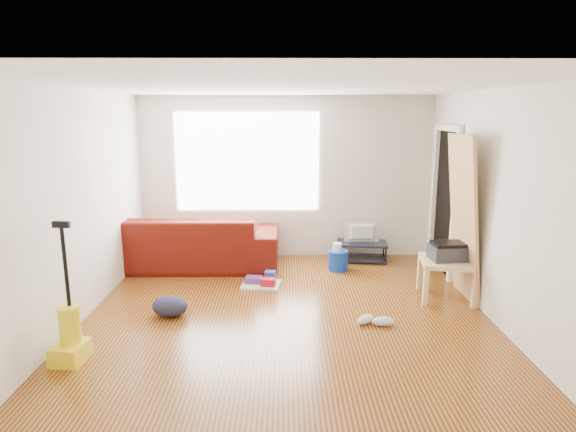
{
  "coord_description": "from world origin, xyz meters",
  "views": [
    {
      "loc": [
        -0.03,
        -4.93,
        2.24
      ],
      "look_at": [
        0.01,
        0.6,
        1.05
      ],
      "focal_mm": 30.0,
      "sensor_mm": 36.0,
      "label": 1
    }
  ],
  "objects_px": {
    "sofa": "(188,266)",
    "tv_stand": "(362,251)",
    "backpack": "(170,315)",
    "cleaning_tray": "(262,282)",
    "bucket": "(338,270)",
    "vacuum": "(70,336)",
    "side_table": "(447,266)"
  },
  "relations": [
    {
      "from": "sofa",
      "to": "tv_stand",
      "type": "bearing_deg",
      "value": -174.18
    },
    {
      "from": "tv_stand",
      "to": "backpack",
      "type": "height_order",
      "value": "tv_stand"
    },
    {
      "from": "tv_stand",
      "to": "cleaning_tray",
      "type": "xyz_separation_m",
      "value": [
        -1.49,
        -1.14,
        -0.1
      ]
    },
    {
      "from": "sofa",
      "to": "tv_stand",
      "type": "distance_m",
      "value": 2.67
    },
    {
      "from": "sofa",
      "to": "cleaning_tray",
      "type": "height_order",
      "value": "sofa"
    },
    {
      "from": "bucket",
      "to": "vacuum",
      "type": "height_order",
      "value": "vacuum"
    },
    {
      "from": "side_table",
      "to": "bucket",
      "type": "relative_size",
      "value": 2.42
    },
    {
      "from": "side_table",
      "to": "bucket",
      "type": "xyz_separation_m",
      "value": [
        -1.2,
        1.1,
        -0.42
      ]
    },
    {
      "from": "tv_stand",
      "to": "sofa",
      "type": "bearing_deg",
      "value": -167.31
    },
    {
      "from": "side_table",
      "to": "bucket",
      "type": "height_order",
      "value": "side_table"
    },
    {
      "from": "tv_stand",
      "to": "bucket",
      "type": "height_order",
      "value": "tv_stand"
    },
    {
      "from": "tv_stand",
      "to": "side_table",
      "type": "xyz_separation_m",
      "value": [
        0.78,
        -1.57,
        0.27
      ]
    },
    {
      "from": "side_table",
      "to": "vacuum",
      "type": "bearing_deg",
      "value": -159.34
    },
    {
      "from": "bucket",
      "to": "side_table",
      "type": "bearing_deg",
      "value": -42.55
    },
    {
      "from": "side_table",
      "to": "cleaning_tray",
      "type": "height_order",
      "value": "side_table"
    },
    {
      "from": "tv_stand",
      "to": "cleaning_tray",
      "type": "height_order",
      "value": "tv_stand"
    },
    {
      "from": "tv_stand",
      "to": "backpack",
      "type": "xyz_separation_m",
      "value": [
        -2.49,
        -2.07,
        -0.15
      ]
    },
    {
      "from": "tv_stand",
      "to": "cleaning_tray",
      "type": "distance_m",
      "value": 1.88
    },
    {
      "from": "backpack",
      "to": "side_table",
      "type": "bearing_deg",
      "value": 25.24
    },
    {
      "from": "bucket",
      "to": "cleaning_tray",
      "type": "height_order",
      "value": "cleaning_tray"
    },
    {
      "from": "cleaning_tray",
      "to": "backpack",
      "type": "distance_m",
      "value": 1.37
    },
    {
      "from": "side_table",
      "to": "vacuum",
      "type": "xyz_separation_m",
      "value": [
        -3.95,
        -1.49,
        -0.18
      ]
    },
    {
      "from": "sofa",
      "to": "cleaning_tray",
      "type": "distance_m",
      "value": 1.45
    },
    {
      "from": "bucket",
      "to": "backpack",
      "type": "distance_m",
      "value": 2.62
    },
    {
      "from": "tv_stand",
      "to": "backpack",
      "type": "relative_size",
      "value": 1.98
    },
    {
      "from": "sofa",
      "to": "tv_stand",
      "type": "height_order",
      "value": "sofa"
    },
    {
      "from": "bucket",
      "to": "vacuum",
      "type": "bearing_deg",
      "value": -136.72
    },
    {
      "from": "cleaning_tray",
      "to": "tv_stand",
      "type": "bearing_deg",
      "value": 37.3
    },
    {
      "from": "bucket",
      "to": "vacuum",
      "type": "xyz_separation_m",
      "value": [
        -2.75,
        -2.59,
        0.24
      ]
    },
    {
      "from": "sofa",
      "to": "tv_stand",
      "type": "xyz_separation_m",
      "value": [
        2.65,
        0.27,
        0.15
      ]
    },
    {
      "from": "sofa",
      "to": "side_table",
      "type": "relative_size",
      "value": 3.9
    },
    {
      "from": "vacuum",
      "to": "cleaning_tray",
      "type": "bearing_deg",
      "value": 55.77
    }
  ]
}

